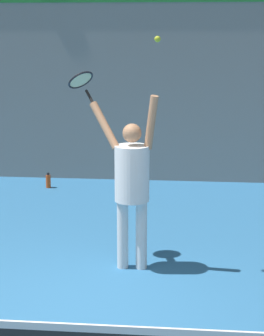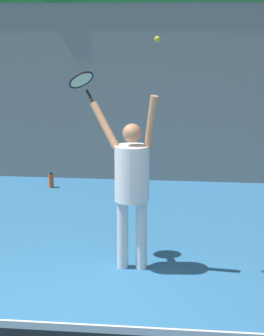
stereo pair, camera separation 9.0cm
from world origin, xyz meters
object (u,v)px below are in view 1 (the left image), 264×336
at_px(tennis_player, 132,179).
at_px(tennis_racket, 81,81).
at_px(tennis_ball, 158,39).
at_px(water_bottle, 48,181).

distance_m(tennis_player, tennis_racket, 1.29).
height_order(tennis_player, tennis_ball, tennis_ball).
bearing_deg(water_bottle, tennis_ball, -59.36).
height_order(tennis_racket, tennis_ball, tennis_ball).
bearing_deg(tennis_racket, tennis_player, -30.92).
bearing_deg(tennis_player, tennis_racket, 149.08).
distance_m(tennis_racket, water_bottle, 3.88).
relative_size(tennis_player, water_bottle, 7.55).
height_order(tennis_racket, water_bottle, tennis_racket).
xyz_separation_m(tennis_player, water_bottle, (-1.81, 3.47, -0.95)).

